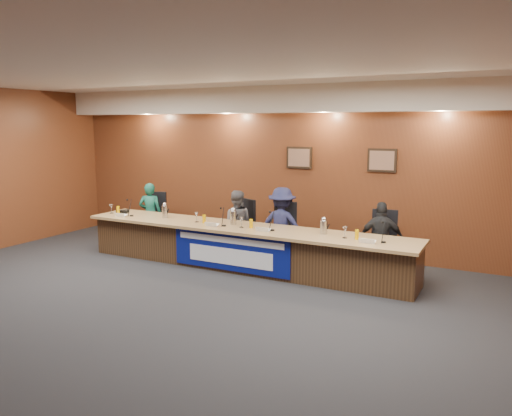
# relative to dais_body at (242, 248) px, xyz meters

# --- Properties ---
(floor) EXTENTS (10.00, 10.00, 0.00)m
(floor) POSITION_rel_dais_body_xyz_m (0.00, -2.40, -0.35)
(floor) COLOR black
(floor) RESTS_ON ground
(ceiling) EXTENTS (10.00, 8.00, 0.04)m
(ceiling) POSITION_rel_dais_body_xyz_m (0.00, -2.40, 2.85)
(ceiling) COLOR silver
(ceiling) RESTS_ON wall_back
(wall_back) EXTENTS (10.00, 0.04, 3.20)m
(wall_back) POSITION_rel_dais_body_xyz_m (0.00, 1.60, 1.25)
(wall_back) COLOR #592B17
(wall_back) RESTS_ON floor
(soffit) EXTENTS (10.00, 0.50, 0.50)m
(soffit) POSITION_rel_dais_body_xyz_m (0.00, 1.35, 2.60)
(soffit) COLOR beige
(soffit) RESTS_ON wall_back
(dais_body) EXTENTS (6.00, 0.80, 0.70)m
(dais_body) POSITION_rel_dais_body_xyz_m (0.00, 0.00, 0.00)
(dais_body) COLOR #3C2716
(dais_body) RESTS_ON floor
(dais_top) EXTENTS (6.10, 0.95, 0.05)m
(dais_top) POSITION_rel_dais_body_xyz_m (0.00, -0.05, 0.38)
(dais_top) COLOR olive
(dais_top) RESTS_ON dais_body
(banner) EXTENTS (2.20, 0.02, 0.65)m
(banner) POSITION_rel_dais_body_xyz_m (0.00, -0.41, 0.03)
(banner) COLOR navy
(banner) RESTS_ON dais_body
(banner_text_upper) EXTENTS (2.00, 0.01, 0.10)m
(banner_text_upper) POSITION_rel_dais_body_xyz_m (0.00, -0.43, 0.23)
(banner_text_upper) COLOR silver
(banner_text_upper) RESTS_ON banner
(banner_text_lower) EXTENTS (1.60, 0.01, 0.28)m
(banner_text_lower) POSITION_rel_dais_body_xyz_m (0.00, -0.43, -0.05)
(banner_text_lower) COLOR silver
(banner_text_lower) RESTS_ON banner
(wall_photo_left) EXTENTS (0.52, 0.04, 0.42)m
(wall_photo_left) POSITION_rel_dais_body_xyz_m (0.40, 1.57, 1.50)
(wall_photo_left) COLOR black
(wall_photo_left) RESTS_ON wall_back
(wall_photo_right) EXTENTS (0.52, 0.04, 0.42)m
(wall_photo_right) POSITION_rel_dais_body_xyz_m (2.00, 1.57, 1.50)
(wall_photo_right) COLOR black
(wall_photo_right) RESTS_ON wall_back
(panelist_a) EXTENTS (0.56, 0.47, 1.30)m
(panelist_a) POSITION_rel_dais_body_xyz_m (-2.52, 0.60, 0.30)
(panelist_a) COLOR #134E3F
(panelist_a) RESTS_ON floor
(panelist_b) EXTENTS (0.75, 0.68, 1.27)m
(panelist_b) POSITION_rel_dais_body_xyz_m (-0.47, 0.60, 0.29)
(panelist_b) COLOR #545358
(panelist_b) RESTS_ON floor
(panelist_c) EXTENTS (0.94, 0.61, 1.38)m
(panelist_c) POSITION_rel_dais_body_xyz_m (0.48, 0.60, 0.34)
(panelist_c) COLOR #181B3C
(panelist_c) RESTS_ON floor
(panelist_d) EXTENTS (0.78, 0.47, 1.25)m
(panelist_d) POSITION_rel_dais_body_xyz_m (2.27, 0.60, 0.27)
(panelist_d) COLOR black
(panelist_d) RESTS_ON floor
(office_chair_a) EXTENTS (0.61, 0.61, 0.08)m
(office_chair_a) POSITION_rel_dais_body_xyz_m (-2.52, 0.70, 0.13)
(office_chair_a) COLOR black
(office_chair_a) RESTS_ON floor
(office_chair_b) EXTENTS (0.63, 0.63, 0.08)m
(office_chair_b) POSITION_rel_dais_body_xyz_m (-0.47, 0.70, 0.13)
(office_chair_b) COLOR black
(office_chair_b) RESTS_ON floor
(office_chair_c) EXTENTS (0.61, 0.61, 0.08)m
(office_chair_c) POSITION_rel_dais_body_xyz_m (0.48, 0.70, 0.13)
(office_chair_c) COLOR black
(office_chair_c) RESTS_ON floor
(office_chair_d) EXTENTS (0.54, 0.54, 0.08)m
(office_chair_d) POSITION_rel_dais_body_xyz_m (2.27, 0.70, 0.13)
(office_chair_d) COLOR black
(office_chair_d) RESTS_ON floor
(nameplate_a) EXTENTS (0.24, 0.08, 0.10)m
(nameplate_a) POSITION_rel_dais_body_xyz_m (-2.48, -0.33, 0.45)
(nameplate_a) COLOR white
(nameplate_a) RESTS_ON dais_top
(microphone_a) EXTENTS (0.07, 0.07, 0.02)m
(microphone_a) POSITION_rel_dais_body_xyz_m (-2.33, -0.18, 0.41)
(microphone_a) COLOR black
(microphone_a) RESTS_ON dais_top
(juice_glass_a) EXTENTS (0.06, 0.06, 0.15)m
(juice_glass_a) POSITION_rel_dais_body_xyz_m (-2.74, -0.09, 0.47)
(juice_glass_a) COLOR #E7A500
(juice_glass_a) RESTS_ON dais_top
(water_glass_a) EXTENTS (0.08, 0.08, 0.18)m
(water_glass_a) POSITION_rel_dais_body_xyz_m (-2.88, -0.13, 0.49)
(water_glass_a) COLOR silver
(water_glass_a) RESTS_ON dais_top
(nameplate_b) EXTENTS (0.24, 0.08, 0.10)m
(nameplate_b) POSITION_rel_dais_body_xyz_m (-0.45, -0.30, 0.45)
(nameplate_b) COLOR white
(nameplate_b) RESTS_ON dais_top
(microphone_b) EXTENTS (0.07, 0.07, 0.02)m
(microphone_b) POSITION_rel_dais_body_xyz_m (-0.26, -0.17, 0.41)
(microphone_b) COLOR black
(microphone_b) RESTS_ON dais_top
(juice_glass_b) EXTENTS (0.06, 0.06, 0.15)m
(juice_glass_b) POSITION_rel_dais_body_xyz_m (-0.72, -0.10, 0.47)
(juice_glass_b) COLOR #E7A500
(juice_glass_b) RESTS_ON dais_top
(water_glass_b) EXTENTS (0.08, 0.08, 0.18)m
(water_glass_b) POSITION_rel_dais_body_xyz_m (-0.89, -0.09, 0.49)
(water_glass_b) COLOR silver
(water_glass_b) RESTS_ON dais_top
(nameplate_c) EXTENTS (0.24, 0.08, 0.10)m
(nameplate_c) POSITION_rel_dais_body_xyz_m (0.52, -0.26, 0.45)
(nameplate_c) COLOR white
(nameplate_c) RESTS_ON dais_top
(microphone_c) EXTENTS (0.07, 0.07, 0.02)m
(microphone_c) POSITION_rel_dais_body_xyz_m (0.64, -0.12, 0.41)
(microphone_c) COLOR black
(microphone_c) RESTS_ON dais_top
(juice_glass_c) EXTENTS (0.06, 0.06, 0.15)m
(juice_glass_c) POSITION_rel_dais_body_xyz_m (0.22, -0.08, 0.47)
(juice_glass_c) COLOR #E7A500
(juice_glass_c) RESTS_ON dais_top
(water_glass_c) EXTENTS (0.08, 0.08, 0.18)m
(water_glass_c) POSITION_rel_dais_body_xyz_m (0.06, -0.13, 0.49)
(water_glass_c) COLOR silver
(water_glass_c) RESTS_ON dais_top
(nameplate_d) EXTENTS (0.24, 0.08, 0.10)m
(nameplate_d) POSITION_rel_dais_body_xyz_m (2.26, -0.28, 0.45)
(nameplate_d) COLOR white
(nameplate_d) RESTS_ON dais_top
(microphone_d) EXTENTS (0.07, 0.07, 0.02)m
(microphone_d) POSITION_rel_dais_body_xyz_m (2.47, -0.12, 0.41)
(microphone_d) COLOR black
(microphone_d) RESTS_ON dais_top
(juice_glass_d) EXTENTS (0.06, 0.06, 0.15)m
(juice_glass_d) POSITION_rel_dais_body_xyz_m (2.06, -0.09, 0.47)
(juice_glass_d) COLOR #E7A500
(juice_glass_d) RESTS_ON dais_top
(water_glass_d) EXTENTS (0.08, 0.08, 0.18)m
(water_glass_d) POSITION_rel_dais_body_xyz_m (1.87, -0.09, 0.49)
(water_glass_d) COLOR silver
(water_glass_d) RESTS_ON dais_top
(carafe_left) EXTENTS (0.11, 0.11, 0.23)m
(carafe_left) POSITION_rel_dais_body_xyz_m (-1.66, -0.00, 0.51)
(carafe_left) COLOR silver
(carafe_left) RESTS_ON dais_top
(carafe_mid) EXTENTS (0.11, 0.11, 0.24)m
(carafe_mid) POSITION_rel_dais_body_xyz_m (-0.20, 0.04, 0.52)
(carafe_mid) COLOR silver
(carafe_mid) RESTS_ON dais_top
(carafe_right) EXTENTS (0.12, 0.12, 0.22)m
(carafe_right) POSITION_rel_dais_body_xyz_m (1.48, 0.04, 0.51)
(carafe_right) COLOR silver
(carafe_right) RESTS_ON dais_top
(speakerphone) EXTENTS (0.32, 0.32, 0.05)m
(speakerphone) POSITION_rel_dais_body_xyz_m (-2.72, 0.05, 0.43)
(speakerphone) COLOR black
(speakerphone) RESTS_ON dais_top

